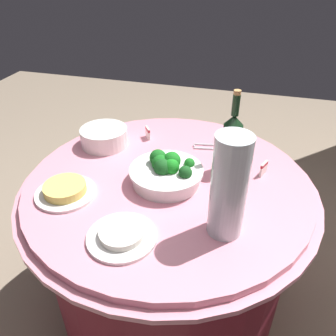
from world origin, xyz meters
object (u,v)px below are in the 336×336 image
(serving_tongs, at_px, (210,147))
(label_placard_mid, at_px, (264,168))
(decorative_fruit_vase, at_px, (228,193))
(wine_bottle, at_px, (231,142))
(broccoli_bowl, at_px, (167,172))
(label_placard_front, at_px, (148,132))
(label_placard_rear, at_px, (229,132))
(plate_stack, at_px, (104,137))
(food_plate_rice, at_px, (122,235))
(food_plate_noodles, at_px, (65,190))

(serving_tongs, height_order, label_placard_mid, label_placard_mid)
(decorative_fruit_vase, bearing_deg, wine_bottle, -175.60)
(broccoli_bowl, height_order, label_placard_mid, broccoli_bowl)
(label_placard_front, height_order, label_placard_rear, same)
(broccoli_bowl, height_order, serving_tongs, broccoli_bowl)
(broccoli_bowl, height_order, plate_stack, broccoli_bowl)
(wine_bottle, height_order, label_placard_rear, wine_bottle)
(decorative_fruit_vase, relative_size, label_placard_rear, 6.18)
(wine_bottle, distance_m, label_placard_rear, 0.29)
(broccoli_bowl, distance_m, plate_stack, 0.41)
(serving_tongs, xyz_separation_m, label_placard_front, (-0.01, -0.30, 0.03))
(food_plate_rice, height_order, label_placard_front, label_placard_front)
(plate_stack, distance_m, wine_bottle, 0.58)
(food_plate_noodles, bearing_deg, plate_stack, -177.83)
(broccoli_bowl, bearing_deg, label_placard_front, -150.17)
(label_placard_front, xyz_separation_m, label_placard_rear, (-0.10, 0.37, 0.00))
(serving_tongs, xyz_separation_m, label_placard_mid, (0.16, 0.24, 0.03))
(food_plate_rice, bearing_deg, label_placard_mid, 139.22)
(plate_stack, relative_size, food_plate_noodles, 0.95)
(broccoli_bowl, bearing_deg, label_placard_rear, 156.23)
(broccoli_bowl, xyz_separation_m, label_placard_front, (-0.32, -0.18, -0.02))
(wine_bottle, relative_size, label_placard_mid, 6.11)
(wine_bottle, bearing_deg, broccoli_bowl, -55.62)
(food_plate_noodles, distance_m, label_placard_front, 0.51)
(wine_bottle, bearing_deg, decorative_fruit_vase, 4.40)
(wine_bottle, relative_size, serving_tongs, 2.00)
(wine_bottle, xyz_separation_m, label_placard_mid, (-0.00, 0.14, -0.10))
(label_placard_front, bearing_deg, wine_bottle, 67.07)
(food_plate_noodles, relative_size, label_placard_front, 4.00)
(serving_tongs, xyz_separation_m, food_plate_noodles, (0.48, -0.45, 0.01))
(food_plate_rice, relative_size, label_placard_mid, 4.00)
(plate_stack, height_order, label_placard_mid, plate_stack)
(decorative_fruit_vase, bearing_deg, plate_stack, -124.62)
(plate_stack, xyz_separation_m, label_placard_rear, (-0.21, 0.54, -0.01))
(broccoli_bowl, distance_m, wine_bottle, 0.28)
(broccoli_bowl, relative_size, food_plate_rice, 1.27)
(decorative_fruit_vase, relative_size, serving_tongs, 2.03)
(label_placard_rear, bearing_deg, broccoli_bowl, -23.77)
(plate_stack, relative_size, label_placard_rear, 3.82)
(serving_tongs, bearing_deg, broccoli_bowl, -20.79)
(broccoli_bowl, bearing_deg, food_plate_noodles, -62.99)
(plate_stack, relative_size, label_placard_mid, 3.82)
(label_placard_mid, bearing_deg, label_placard_front, -107.36)
(broccoli_bowl, xyz_separation_m, plate_stack, (-0.21, -0.35, -0.01))
(plate_stack, xyz_separation_m, label_placard_front, (-0.11, 0.17, -0.01))
(decorative_fruit_vase, bearing_deg, food_plate_noodles, -93.17)
(label_placard_front, distance_m, label_placard_rear, 0.38)
(label_placard_mid, bearing_deg, serving_tongs, -123.39)
(wine_bottle, xyz_separation_m, label_placard_front, (-0.17, -0.40, -0.10))
(broccoli_bowl, relative_size, plate_stack, 1.33)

